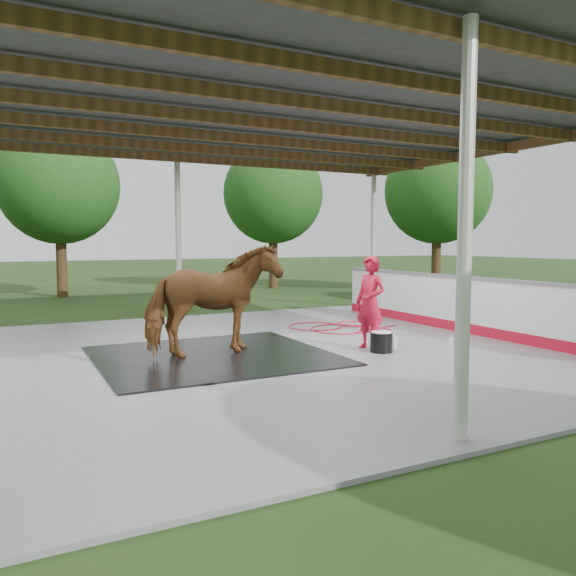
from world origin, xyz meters
name	(u,v)px	position (x,y,z in m)	size (l,w,h in m)	color
ground	(258,354)	(0.00, 0.00, 0.00)	(100.00, 100.00, 0.00)	#1E3814
concrete_slab	(258,353)	(0.00, 0.00, 0.03)	(12.00, 10.00, 0.05)	slate
pavilion_structure	(257,115)	(0.00, 0.00, 3.97)	(12.60, 10.60, 4.05)	beige
dasher_board	(463,305)	(4.60, 0.00, 0.59)	(0.16, 8.00, 1.15)	red
tree_belt	(252,136)	(0.30, 0.90, 3.79)	(28.00, 28.00, 5.80)	#382314
rubber_mat	(214,356)	(-0.80, -0.05, 0.06)	(3.62, 3.40, 0.03)	black
horse	(213,300)	(-0.80, -0.05, 0.97)	(0.97, 2.12, 1.79)	brown
handler	(370,303)	(1.82, -0.67, 0.85)	(0.58, 0.38, 1.60)	red
wash_bucket	(381,341)	(1.84, -0.97, 0.23)	(0.37, 0.37, 0.35)	black
soap_bottle_a	(393,340)	(2.12, -0.93, 0.22)	(0.13, 0.13, 0.34)	silver
soap_bottle_b	(451,339)	(3.38, -0.96, 0.14)	(0.08, 0.08, 0.17)	#338CD8
hose_coil	(339,327)	(2.59, 1.58, 0.06)	(2.27, 1.95, 0.02)	#B80D27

